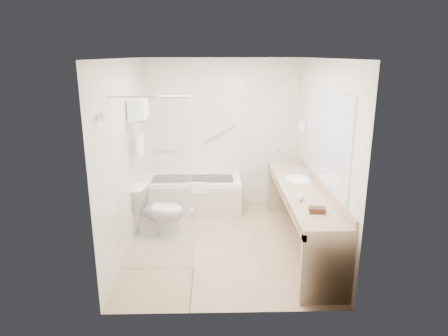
{
  "coord_description": "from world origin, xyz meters",
  "views": [
    {
      "loc": [
        -0.13,
        -5.12,
        2.55
      ],
      "look_at": [
        0.0,
        0.3,
        1.0
      ],
      "focal_mm": 32.0,
      "sensor_mm": 36.0,
      "label": 1
    }
  ],
  "objects_px": {
    "toilet": "(158,211)",
    "water_bottle_left": "(278,158)",
    "vanity_counter": "(301,203)",
    "amenity_basket": "(317,210)",
    "bathtub": "(193,194)"
  },
  "relations": [
    {
      "from": "vanity_counter",
      "to": "toilet",
      "type": "relative_size",
      "value": 3.6
    },
    {
      "from": "amenity_basket",
      "to": "water_bottle_left",
      "type": "relative_size",
      "value": 0.8
    },
    {
      "from": "amenity_basket",
      "to": "toilet",
      "type": "bearing_deg",
      "value": 146.71
    },
    {
      "from": "bathtub",
      "to": "water_bottle_left",
      "type": "height_order",
      "value": "water_bottle_left"
    },
    {
      "from": "toilet",
      "to": "water_bottle_left",
      "type": "bearing_deg",
      "value": -56.04
    },
    {
      "from": "vanity_counter",
      "to": "amenity_basket",
      "type": "xyz_separation_m",
      "value": [
        -0.02,
        -0.86,
        0.24
      ]
    },
    {
      "from": "bathtub",
      "to": "amenity_basket",
      "type": "relative_size",
      "value": 9.07
    },
    {
      "from": "amenity_basket",
      "to": "vanity_counter",
      "type": "bearing_deg",
      "value": 88.82
    },
    {
      "from": "toilet",
      "to": "amenity_basket",
      "type": "bearing_deg",
      "value": -112.56
    },
    {
      "from": "vanity_counter",
      "to": "water_bottle_left",
      "type": "distance_m",
      "value": 1.26
    },
    {
      "from": "toilet",
      "to": "water_bottle_left",
      "type": "xyz_separation_m",
      "value": [
        1.83,
        0.79,
        0.58
      ]
    },
    {
      "from": "toilet",
      "to": "amenity_basket",
      "type": "distance_m",
      "value": 2.4
    },
    {
      "from": "toilet",
      "to": "bathtub",
      "type": "bearing_deg",
      "value": -14.38
    },
    {
      "from": "toilet",
      "to": "water_bottle_left",
      "type": "relative_size",
      "value": 3.39
    },
    {
      "from": "vanity_counter",
      "to": "water_bottle_left",
      "type": "bearing_deg",
      "value": 96.77
    }
  ]
}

